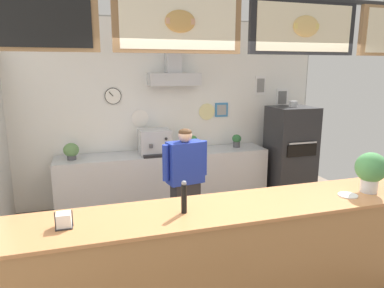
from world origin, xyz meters
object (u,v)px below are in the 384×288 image
at_px(shop_worker, 185,186).
at_px(pepper_grinder, 184,197).
at_px(pizza_oven, 290,153).
at_px(napkin_holder, 64,221).
at_px(potted_oregano, 71,151).
at_px(espresso_machine, 154,142).
at_px(condiment_plate, 348,195).
at_px(potted_sage, 237,140).
at_px(basil_vase, 371,170).
at_px(potted_thyme, 192,142).

relative_size(shop_worker, pepper_grinder, 5.50).
height_order(pizza_oven, napkin_holder, pizza_oven).
bearing_deg(potted_oregano, espresso_machine, 0.25).
xyz_separation_m(potted_oregano, condiment_plate, (2.58, -2.82, 0.03)).
height_order(pepper_grinder, condiment_plate, pepper_grinder).
bearing_deg(espresso_machine, shop_worker, -85.56).
xyz_separation_m(shop_worker, condiment_plate, (1.21, -1.41, 0.26)).
distance_m(potted_oregano, condiment_plate, 3.82).
height_order(pizza_oven, potted_sage, pizza_oven).
xyz_separation_m(basil_vase, napkin_holder, (-2.82, 0.04, -0.17)).
bearing_deg(pepper_grinder, espresso_machine, 84.17).
bearing_deg(potted_thyme, condiment_plate, -76.34).
bearing_deg(condiment_plate, basil_vase, 7.18).
bearing_deg(potted_thyme, napkin_holder, -123.85).
relative_size(basil_vase, napkin_holder, 2.98).
height_order(pizza_oven, espresso_machine, pizza_oven).
relative_size(espresso_machine, potted_sage, 2.16).
height_order(pizza_oven, shop_worker, pizza_oven).
bearing_deg(napkin_holder, pizza_oven, 35.07).
height_order(shop_worker, condiment_plate, shop_worker).
relative_size(pizza_oven, napkin_holder, 13.00).
bearing_deg(potted_oregano, basil_vase, -44.32).
xyz_separation_m(potted_thyme, pepper_grinder, (-0.91, -2.77, 0.15)).
height_order(potted_thyme, napkin_holder, napkin_holder).
bearing_deg(condiment_plate, potted_oregano, 132.46).
distance_m(potted_thyme, pepper_grinder, 2.92).
xyz_separation_m(espresso_machine, pepper_grinder, (-0.28, -2.76, 0.10)).
bearing_deg(potted_sage, potted_thyme, -176.99).
distance_m(shop_worker, potted_thyme, 1.54).
distance_m(potted_thyme, basil_vase, 2.98).
bearing_deg(potted_sage, basil_vase, -87.32).
bearing_deg(napkin_holder, espresso_machine, 65.91).
xyz_separation_m(shop_worker, pepper_grinder, (-0.39, -1.34, 0.39)).
relative_size(condiment_plate, napkin_holder, 1.36).
relative_size(espresso_machine, potted_thyme, 1.84).
relative_size(potted_thyme, basil_vase, 0.66).
relative_size(pizza_oven, potted_sage, 7.70).
bearing_deg(shop_worker, basil_vase, 126.73).
bearing_deg(pepper_grinder, condiment_plate, -2.54).
bearing_deg(potted_thyme, pepper_grinder, -108.12).
height_order(potted_oregano, basil_vase, basil_vase).
height_order(shop_worker, pepper_grinder, shop_worker).
xyz_separation_m(pizza_oven, condiment_plate, (-1.02, -2.58, 0.27)).
distance_m(potted_sage, potted_thyme, 0.83).
bearing_deg(potted_oregano, napkin_holder, -89.27).
xyz_separation_m(pepper_grinder, napkin_holder, (-0.95, 0.00, -0.09)).
bearing_deg(pizza_oven, shop_worker, -152.35).
bearing_deg(potted_thyme, shop_worker, -109.83).
height_order(espresso_machine, potted_thyme, espresso_machine).
relative_size(espresso_machine, condiment_plate, 2.67).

